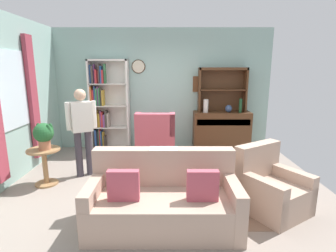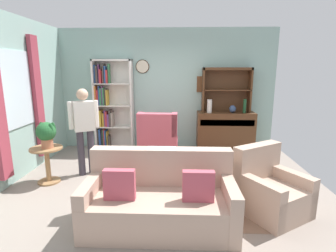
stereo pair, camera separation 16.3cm
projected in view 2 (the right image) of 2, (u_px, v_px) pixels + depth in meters
ground_plane at (162, 184)px, 4.46m from camera, size 5.40×4.60×0.02m
wall_back at (167, 90)px, 6.23m from camera, size 5.00×0.09×2.80m
wall_left at (7, 100)px, 4.29m from camera, size 0.16×4.20×2.80m
area_rug at (173, 191)px, 4.15m from camera, size 2.35×2.09×0.01m
bookshelf at (110, 106)px, 6.18m from camera, size 0.90×0.30×2.10m
sideboard at (225, 130)px, 6.10m from camera, size 1.30×0.45×0.92m
sideboard_hutch at (227, 84)px, 5.98m from camera, size 1.10×0.26×1.00m
vase_tall at (210, 106)px, 5.92m from camera, size 0.11×0.11×0.30m
vase_round at (233, 109)px, 5.93m from camera, size 0.15×0.15×0.17m
bottle_wine at (245, 106)px, 5.88m from camera, size 0.07×0.07×0.31m
couch_floral at (160, 201)px, 3.23m from camera, size 1.80×0.86×0.90m
armchair_floral at (270, 192)px, 3.52m from camera, size 1.05×1.06×0.88m
wingback_chair at (158, 144)px, 5.42m from camera, size 0.80×0.82×1.05m
plant_stand at (47, 161)px, 4.42m from camera, size 0.52×0.52×0.61m
potted_plant_large at (46, 133)px, 4.31m from camera, size 0.31×0.31×0.43m
person_reading at (84, 126)px, 4.67m from camera, size 0.49×0.34×1.56m
coffee_table at (163, 173)px, 4.00m from camera, size 0.80×0.50×0.42m
book_stack at (172, 167)px, 3.98m from camera, size 0.16×0.16×0.06m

